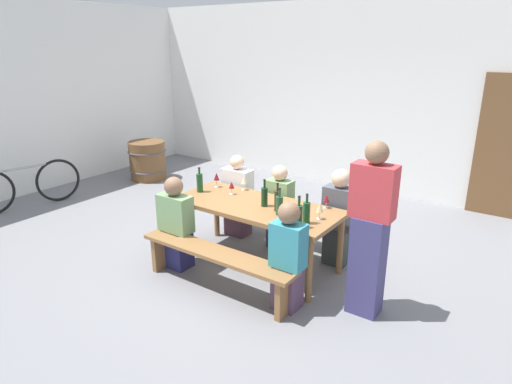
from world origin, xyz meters
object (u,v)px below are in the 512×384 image
object	(u,v)px
wine_bottle_4	(277,200)
wine_glass_4	(217,177)
seated_guest_far_2	(339,219)
wine_bottle_5	(307,212)
parked_bicycle_0	(24,186)
wine_bottle_0	(299,216)
wine_bottle_3	(200,182)
bench_far	(288,217)
wooden_door	(509,148)
tasting_table	(256,211)
seated_guest_near_0	(176,225)
wine_glass_2	(320,208)
seated_guest_near_1	(288,258)
wine_glass_0	(244,181)
wine_bottle_1	(279,205)
seated_guest_far_0	(238,198)
wine_glass_1	(232,186)
wine_glass_3	(326,199)
bench_near	(216,260)
standing_host	(370,233)
wine_barrel	(148,160)
seated_guest_far_1	(279,208)
wine_bottle_2	(264,196)

from	to	relation	value
wine_bottle_4	wine_glass_4	bearing A→B (deg)	166.26
seated_guest_far_2	wine_bottle_5	bearing A→B (deg)	-2.39
wine_bottle_5	parked_bicycle_0	world-z (taller)	wine_bottle_5
wine_bottle_0	wine_bottle_3	bearing A→B (deg)	169.76
bench_far	wine_bottle_3	xyz separation A→B (m)	(-0.83, -0.75, 0.52)
wooden_door	tasting_table	world-z (taller)	wooden_door
tasting_table	seated_guest_near_0	size ratio (longest dim) A/B	1.80
wine_bottle_0	seated_guest_far_2	distance (m)	0.94
wine_bottle_3	wine_bottle_4	xyz separation A→B (m)	(1.13, 0.00, 0.00)
wine_glass_2	seated_guest_near_1	distance (m)	0.68
wine_bottle_4	wine_glass_0	distance (m)	0.82
bench_far	seated_guest_far_2	xyz separation A→B (m)	(0.77, -0.15, 0.21)
wine_bottle_5	wine_glass_4	xyz separation A→B (m)	(-1.52, 0.40, 0.01)
bench_far	wine_bottle_1	bearing A→B (deg)	-65.36
seated_guest_far_2	wine_bottle_1	bearing A→B (deg)	-29.59
wine_bottle_1	seated_guest_far_0	xyz separation A→B (m)	(-1.09, 0.68, -0.34)
wine_glass_0	parked_bicycle_0	world-z (taller)	wine_glass_0
seated_guest_near_1	wine_bottle_4	bearing A→B (deg)	40.90
wine_bottle_1	wine_glass_1	bearing A→B (deg)	164.39
wine_bottle_3	seated_guest_far_2	xyz separation A→B (m)	(1.59, 0.60, -0.31)
wine_bottle_5	parked_bicycle_0	distance (m)	4.84
wine_glass_2	wine_glass_3	xyz separation A→B (m)	(-0.09, 0.34, -0.02)
bench_far	wine_glass_4	size ratio (longest dim) A/B	9.92
wine_bottle_1	seated_guest_near_1	size ratio (longest dim) A/B	0.27
bench_near	seated_guest_far_2	xyz separation A→B (m)	(0.77, 1.29, 0.21)
bench_near	wine_bottle_4	size ratio (longest dim) A/B	5.85
wine_glass_2	standing_host	world-z (taller)	standing_host
standing_host	wine_glass_4	bearing A→B (deg)	-11.20
wine_bottle_4	seated_guest_far_2	world-z (taller)	seated_guest_far_2
wine_glass_2	seated_guest_far_0	distance (m)	1.64
wine_bottle_0	wine_barrel	xyz separation A→B (m)	(-4.43, 1.97, -0.51)
seated_guest_far_1	seated_guest_far_2	distance (m)	0.81
wine_glass_3	seated_guest_far_0	distance (m)	1.46
wine_bottle_5	wine_glass_0	size ratio (longest dim) A/B	2.04
wooden_door	wine_glass_3	distance (m)	3.33
wine_bottle_3	wine_bottle_4	size ratio (longest dim) A/B	0.98
tasting_table	seated_guest_far_0	xyz separation A→B (m)	(-0.70, 0.57, -0.15)
tasting_table	wine_bottle_3	distance (m)	0.85
wine_bottle_0	wine_bottle_5	xyz separation A→B (m)	(0.01, 0.15, -0.01)
bench_far	standing_host	bearing A→B (deg)	-32.81
wine_bottle_3	wine_bottle_5	bearing A→B (deg)	-4.89
seated_guest_near_1	wine_barrel	bearing A→B (deg)	63.48
bench_far	seated_guest_far_0	size ratio (longest dim) A/B	1.68
wine_bottle_5	wine_bottle_2	bearing A→B (deg)	164.76
tasting_table	seated_guest_near_1	world-z (taller)	seated_guest_near_1
wine_bottle_0	wine_glass_1	bearing A→B (deg)	159.94
bench_near	wine_bottle_2	size ratio (longest dim) A/B	5.91
wine_glass_0	wine_bottle_4	bearing A→B (deg)	-26.72
wine_glass_2	wine_glass_1	bearing A→B (deg)	175.30
wine_glass_4	seated_guest_near_0	xyz separation A→B (m)	(0.06, -0.81, -0.37)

